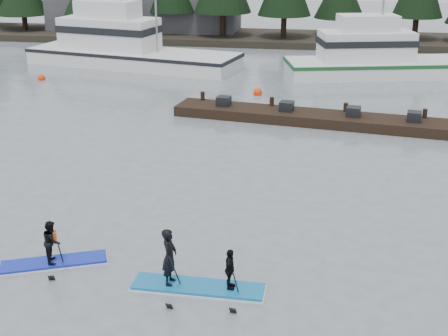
% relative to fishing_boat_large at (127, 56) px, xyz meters
% --- Properties ---
extents(ground, '(160.00, 160.00, 0.00)m').
position_rel_fishing_boat_large_xyz_m(ground, '(11.19, -29.25, -0.68)').
color(ground, slate).
rests_on(ground, ground).
extents(far_shore, '(70.00, 8.00, 0.60)m').
position_rel_fishing_boat_large_xyz_m(far_shore, '(11.19, 12.75, -0.38)').
color(far_shore, '#2D281E').
rests_on(far_shore, ground).
extents(treeline, '(60.00, 4.00, 8.00)m').
position_rel_fishing_boat_large_xyz_m(treeline, '(11.19, 12.75, -0.68)').
color(treeline, black).
rests_on(treeline, ground).
extents(waterfront_building, '(18.00, 6.00, 5.00)m').
position_rel_fishing_boat_large_xyz_m(waterfront_building, '(-2.81, 14.75, 1.82)').
color(waterfront_building, '#4C4C51').
rests_on(waterfront_building, ground).
extents(fishing_boat_large, '(16.53, 7.72, 9.20)m').
position_rel_fishing_boat_large_xyz_m(fishing_boat_large, '(0.00, 0.00, 0.00)').
color(fishing_boat_large, white).
rests_on(fishing_boat_large, ground).
extents(fishing_boat_medium, '(14.49, 7.19, 8.37)m').
position_rel_fishing_boat_large_xyz_m(fishing_boat_medium, '(18.62, -0.50, -0.09)').
color(fishing_boat_medium, white).
rests_on(fishing_boat_medium, ground).
extents(floating_dock, '(16.17, 4.44, 0.53)m').
position_rel_fishing_boat_large_xyz_m(floating_dock, '(14.80, -13.06, -0.42)').
color(floating_dock, black).
rests_on(floating_dock, ground).
extents(buoy_b, '(0.55, 0.55, 0.55)m').
position_rel_fishing_boat_large_xyz_m(buoy_b, '(10.70, -7.43, -0.68)').
color(buoy_b, '#FF3C0C').
rests_on(buoy_b, ground).
extents(buoy_a, '(0.50, 0.50, 0.50)m').
position_rel_fishing_boat_large_xyz_m(buoy_a, '(-4.27, -5.69, -0.68)').
color(buoy_a, '#FF3C0C').
rests_on(buoy_a, ground).
extents(paddleboard_solo, '(3.17, 1.92, 1.87)m').
position_rel_fishing_boat_large_xyz_m(paddleboard_solo, '(6.98, -29.33, -0.19)').
color(paddleboard_solo, '#1328B8').
rests_on(paddleboard_solo, ground).
extents(paddleboard_duo, '(3.72, 1.15, 2.27)m').
position_rel_fishing_boat_large_xyz_m(paddleboard_duo, '(11.46, -30.01, -0.13)').
color(paddleboard_duo, '#126FAD').
rests_on(paddleboard_duo, ground).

